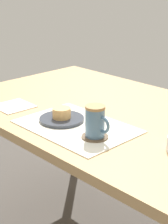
{
  "coord_description": "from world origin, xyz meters",
  "views": [
    {
      "loc": [
        1.02,
        -1.11,
        1.29
      ],
      "look_at": [
        0.05,
        -0.18,
        0.78
      ],
      "focal_mm": 60.0,
      "sensor_mm": 36.0,
      "label": 1
    }
  ],
  "objects": [
    {
      "name": "pastry",
      "position": [
        -0.03,
        -0.23,
        0.77
      ],
      "size": [
        0.07,
        0.07,
        0.04
      ],
      "primitive_type": "cylinder",
      "color": "#E0A860",
      "rests_on": "pastry_plate"
    },
    {
      "name": "placemat",
      "position": [
        0.05,
        -0.22,
        0.73
      ],
      "size": [
        0.44,
        0.31,
        0.0
      ],
      "primitive_type": "cube",
      "color": "silver",
      "rests_on": "dining_table"
    },
    {
      "name": "coffee_coaster",
      "position": [
        0.17,
        -0.25,
        0.74
      ],
      "size": [
        0.1,
        0.1,
        0.0
      ],
      "primitive_type": "cylinder",
      "color": "brown",
      "rests_on": "placemat"
    },
    {
      "name": "coffee_mug",
      "position": [
        0.18,
        -0.25,
        0.8
      ],
      "size": [
        0.1,
        0.07,
        0.11
      ],
      "color": "slate",
      "rests_on": "coffee_coaster"
    },
    {
      "name": "pastry_plate",
      "position": [
        -0.03,
        -0.23,
        0.74
      ],
      "size": [
        0.18,
        0.18,
        0.01
      ],
      "primitive_type": "cylinder",
      "color": "#333842",
      "rests_on": "placemat"
    },
    {
      "name": "paper_napkin",
      "position": [
        -0.31,
        -0.27,
        0.73
      ],
      "size": [
        0.16,
        0.16,
        0.0
      ],
      "primitive_type": "cube",
      "rotation": [
        0.0,
        0.0,
        -0.04
      ],
      "color": "silver",
      "rests_on": "dining_table"
    },
    {
      "name": "dining_table",
      "position": [
        0.0,
        0.0,
        0.66
      ],
      "size": [
        1.36,
        0.87,
        0.73
      ],
      "color": "tan",
      "rests_on": "ground_plane"
    }
  ]
}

